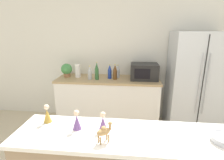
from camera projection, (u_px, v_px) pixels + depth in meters
wall_back at (123, 56)px, 3.39m from camera, size 8.00×0.06×2.55m
back_counter at (108, 101)px, 3.32m from camera, size 1.87×0.63×0.91m
refrigerator at (194, 84)px, 3.01m from camera, size 0.84×0.69×1.74m
potted_plant at (67, 70)px, 3.27m from camera, size 0.20×0.20×0.25m
paper_towel_roll at (78, 71)px, 3.25m from camera, size 0.10×0.10×0.24m
microwave at (144, 71)px, 3.11m from camera, size 0.48×0.37×0.28m
back_bottle_0 at (115, 72)px, 3.10m from camera, size 0.07×0.07×0.28m
back_bottle_1 at (90, 73)px, 3.11m from camera, size 0.07×0.07×0.24m
back_bottle_2 at (97, 71)px, 3.09m from camera, size 0.07×0.07×0.31m
back_bottle_3 at (110, 72)px, 3.16m from camera, size 0.07×0.07×0.26m
back_bottle_4 at (118, 72)px, 3.23m from camera, size 0.07×0.07×0.24m
fruit_bowl at (224, 139)px, 1.27m from camera, size 0.19×0.19×0.05m
camel_figurine at (104, 131)px, 1.26m from camera, size 0.12×0.10×0.15m
wise_man_figurine_blue at (77, 121)px, 1.43m from camera, size 0.07×0.07×0.17m
wise_man_figurine_crimson at (47, 115)px, 1.54m from camera, size 0.07×0.07×0.17m
wise_man_figurine_purple at (103, 122)px, 1.42m from camera, size 0.07×0.07×0.16m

